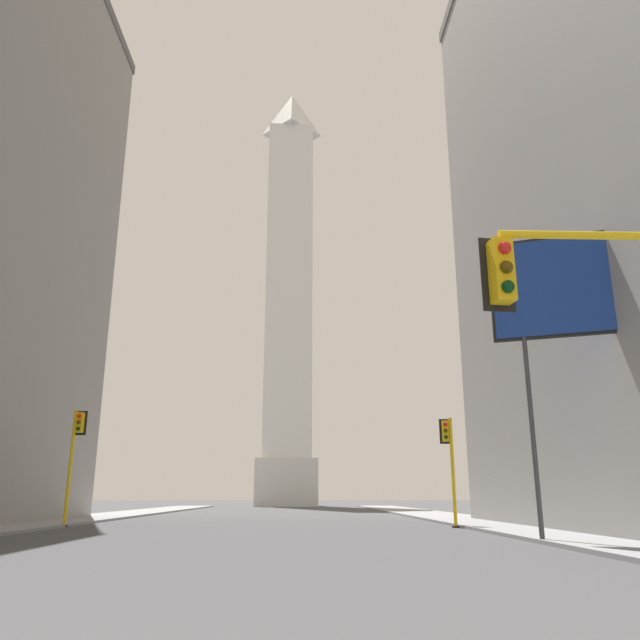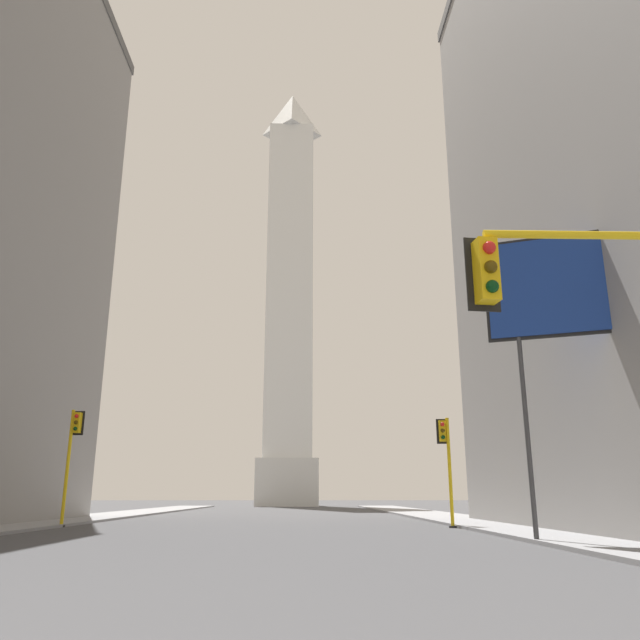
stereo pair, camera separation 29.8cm
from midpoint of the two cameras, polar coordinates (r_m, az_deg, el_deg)
name	(u,v)px [view 1 (the left image)]	position (r m, az deg, el deg)	size (l,w,h in m)	color
sidewalk_left	(28,525)	(38.89, -25.37, -16.56)	(5.00, 113.85, 0.15)	gray
sidewalk_right	(494,524)	(37.47, 15.42, -17.55)	(5.00, 113.85, 0.15)	gray
obelisk	(289,291)	(101.80, -2.89, 2.64)	(9.20, 9.20, 70.53)	silver
traffic_light_mid_right	(449,454)	(34.41, 11.50, -11.93)	(0.76, 0.52, 5.62)	yellow
traffic_light_mid_left	(75,449)	(36.92, -21.75, -10.87)	(0.80, 0.52, 6.14)	yellow
billboard_sign	(585,290)	(25.35, 22.77, 2.54)	(6.45, 2.68, 11.32)	#3F3F42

